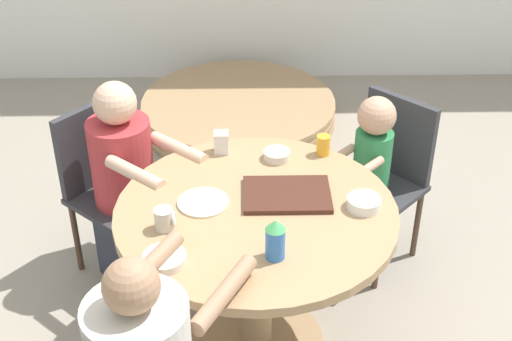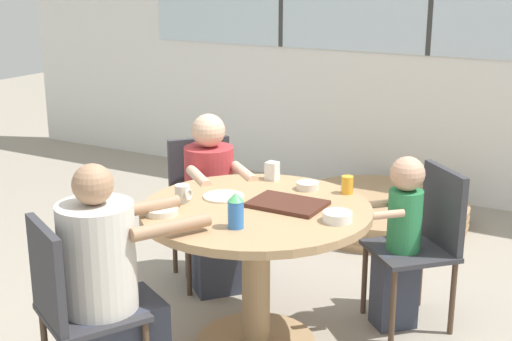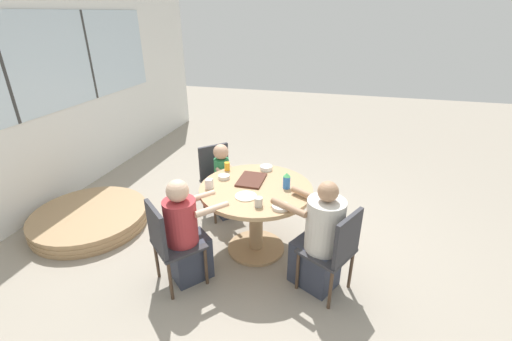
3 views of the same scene
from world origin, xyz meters
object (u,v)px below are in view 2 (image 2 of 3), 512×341
Objects in this scene: person_woman_green_shirt at (108,295)px; milk_carton_small at (272,171)px; person_man_blue_shirt at (211,210)px; chair_for_man_blue_shirt at (204,197)px; coffee_mug at (183,194)px; bowl_cereal at (337,217)px; bowl_white_shallow at (161,211)px; bowl_fruit at (308,186)px; folded_table_stack at (379,211)px; person_toddler at (400,244)px; juice_glass at (347,185)px; chair_for_woman_green_shirt at (70,299)px; chair_for_toddler at (427,234)px; sippy_cup at (236,210)px.

milk_carton_small is at bearing 107.03° from person_woman_green_shirt.
person_woman_green_shirt is 1.19m from person_man_blue_shirt.
person_woman_green_shirt is at bearing 55.88° from chair_for_man_blue_shirt.
person_woman_green_shirt reaches higher than person_man_blue_shirt.
coffee_mug reaches higher than bowl_cereal.
bowl_fruit is at bearing 57.91° from bowl_white_shallow.
folded_table_stack is (-0.50, 2.01, -0.68)m from bowl_cereal.
person_toddler is 1.16m from coffee_mug.
person_woman_green_shirt reaches higher than milk_carton_small.
person_toddler reaches higher than folded_table_stack.
juice_glass is at bearing -3.33° from milk_carton_small.
person_man_blue_shirt reaches higher than juice_glass.
milk_carton_small is at bearing -92.28° from folded_table_stack.
bowl_fruit is (0.53, 1.19, 0.26)m from chair_for_woman_green_shirt.
juice_glass is 0.93× the size of milk_carton_small.
chair_for_toddler is 0.75m from bowl_cereal.
bowl_cereal is at bearing -75.96° from folded_table_stack.
sippy_cup is at bearing 81.21° from chair_for_man_blue_shirt.
milk_carton_small is 0.74× the size of bowl_cereal.
coffee_mug is 0.07× the size of folded_table_stack.
person_toddler is at bearing 81.72° from person_woman_green_shirt.
juice_glass is 0.78× the size of bowl_fruit.
person_toddler is 8.01× the size of bowl_fruit.
chair_for_woman_green_shirt is at bearing -97.15° from folded_table_stack.
milk_carton_small is at bearing 121.98° from person_man_blue_shirt.
sippy_cup is at bearing -93.07° from bowl_fruit.
chair_for_man_blue_shirt is at bearing 163.65° from bowl_fruit.
chair_for_woman_green_shirt is at bearing 51.30° from chair_for_man_blue_shirt.
chair_for_toddler is at bearing 16.44° from milk_carton_small.
folded_table_stack is (0.36, 2.83, -0.41)m from chair_for_woman_green_shirt.
person_toddler reaches higher than coffee_mug.
chair_for_woman_green_shirt reaches higher than bowl_fruit.
bowl_fruit is (-0.45, -0.19, 0.30)m from person_toddler.
person_woman_green_shirt is 6.93× the size of bowl_white_shallow.
bowl_fruit is (0.44, 0.49, -0.02)m from coffee_mug.
person_toddler is at bearing 128.35° from chair_for_man_blue_shirt.
person_woman_green_shirt is 2.72m from folded_table_stack.
coffee_mug is 0.65× the size of bowl_cereal.
coffee_mug is at bearing 110.46° from chair_for_woman_green_shirt.
chair_for_toddler reaches higher than coffee_mug.
chair_for_man_blue_shirt is 9.39× the size of juice_glass.
bowl_white_shallow is at bearing 89.27° from chair_for_toddler.
coffee_mug reaches higher than folded_table_stack.
bowl_white_shallow is 1.17× the size of bowl_cereal.
sippy_cup is 0.74m from juice_glass.
milk_carton_small is (0.21, 1.10, 0.32)m from person_woman_green_shirt.
bowl_fruit is (0.80, -0.24, 0.26)m from chair_for_man_blue_shirt.
chair_for_woman_green_shirt is 8.69× the size of milk_carton_small.
milk_carton_small is 0.63× the size of bowl_white_shallow.
person_man_blue_shirt reaches higher than coffee_mug.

